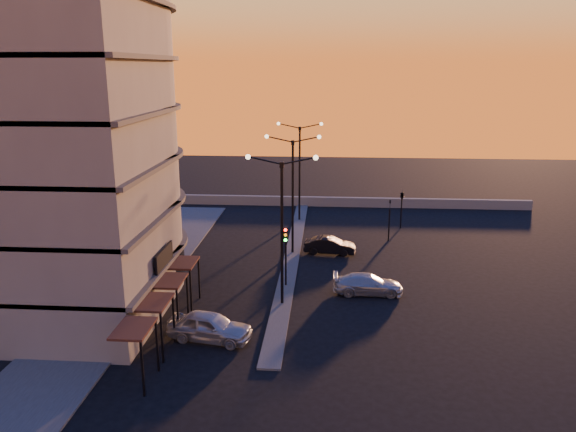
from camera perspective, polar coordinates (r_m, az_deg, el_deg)
The scene contains 14 objects.
ground at distance 35.78m, azimuth -0.60°, elevation -8.97°, with size 120.00×120.00×0.00m, color black.
sidewalk_west at distance 41.52m, azimuth -14.80°, elevation -5.93°, with size 5.00×40.00×0.12m, color #444542.
median at distance 45.06m, azimuth 0.47°, elevation -3.75°, with size 1.20×36.00×0.12m, color #444542.
parapet at distance 60.25m, azimuth 3.37°, elevation 1.48°, with size 44.00×0.50×1.00m, color slate.
building at distance 36.78m, azimuth -23.28°, elevation 9.71°, with size 14.35×17.08×25.00m.
streetlamp_near at distance 33.90m, azimuth -0.62°, elevation -0.30°, with size 4.32×0.32×9.51m.
streetlamp_mid at distance 43.61m, azimuth 0.48°, elevation 3.15°, with size 4.32×0.32×9.51m.
streetlamp_far at distance 53.42m, azimuth 1.19°, elevation 5.34°, with size 4.32×0.32×9.51m.
traffic_light_main at distance 37.42m, azimuth -0.24°, elevation -3.14°, with size 0.28×0.44×4.25m.
signal_east_a at distance 48.54m, azimuth 10.25°, elevation -0.31°, with size 0.13×0.16×3.60m.
signal_east_b at distance 52.30m, azimuth 11.51°, elevation 2.04°, with size 0.42×1.99×3.60m.
car_hatchback at distance 31.48m, azimuth -7.97°, elevation -11.04°, with size 1.86×4.63×1.58m, color #ACAFB4.
car_sedan at distance 45.00m, azimuth 4.26°, elevation -3.00°, with size 1.42×4.07×1.34m, color black.
car_wagon at distance 37.52m, azimuth 8.12°, elevation -6.86°, with size 1.85×4.56×1.32m, color #A9ADB0.
Camera 1 is at (2.78, -32.59, 14.50)m, focal length 35.00 mm.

